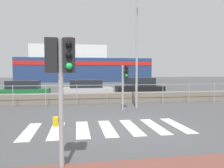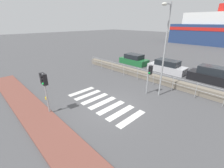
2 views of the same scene
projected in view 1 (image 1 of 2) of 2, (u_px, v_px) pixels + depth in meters
ground_plane at (128, 127)px, 8.07m from camera, size 160.00×160.00×0.00m
crosswalk at (107, 128)px, 7.95m from camera, size 5.85×2.40×0.01m
seawall at (105, 98)px, 14.44m from camera, size 20.41×0.55×0.68m
harbor_fence at (107, 91)px, 13.55m from camera, size 18.41×0.04×1.30m
traffic_light_near at (60, 68)px, 4.33m from camera, size 0.58×0.41×2.71m
traffic_light_far at (125, 77)px, 11.65m from camera, size 0.34×0.32×2.41m
streetlamp at (138, 35)px, 11.93m from camera, size 0.32×1.10×6.70m
ferry_boat at (82, 67)px, 47.16m from camera, size 27.57×7.69×9.43m
parked_car_green at (24, 90)px, 17.28m from camera, size 3.96×1.81×1.37m
parked_car_silver at (86, 90)px, 18.07m from camera, size 4.31×1.73×1.40m
parked_car_black at (140, 88)px, 18.81m from camera, size 4.00×1.74×1.56m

